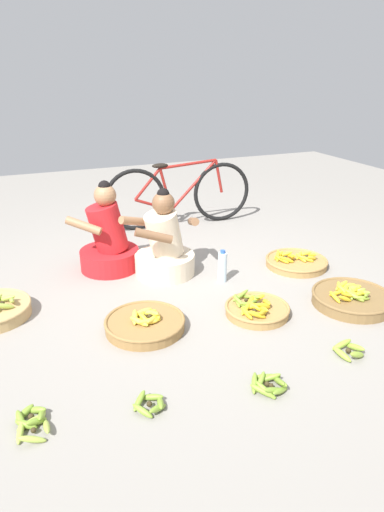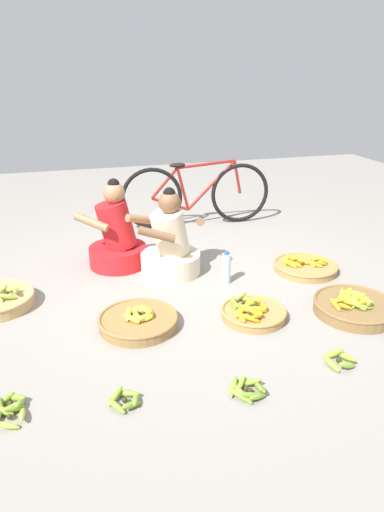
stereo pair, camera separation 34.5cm
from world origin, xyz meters
name	(u,v)px [view 1 (the left image)]	position (x,y,z in m)	size (l,w,h in m)	color
ground_plane	(183,286)	(0.00, 0.00, 0.00)	(10.00, 10.00, 0.00)	gray
vendor_woman_front	(165,248)	(-0.05, 0.30, 0.24)	(0.66, 0.52, 0.77)	beige
vendor_woman_behind	(109,242)	(-0.47, 0.59, 0.26)	(0.72, 0.52, 0.80)	red
bicycle_leaning	(179,194)	(0.55, 1.50, 0.36)	(1.70, 0.14, 0.73)	black
banana_basket_front_center	(296,262)	(1.11, 0.00, 0.04)	(0.56, 0.56, 0.14)	#A87F47
banana_basket_back_right	(257,309)	(0.33, -0.64, 0.05)	(0.48, 0.48, 0.14)	#A87F47
banana_basket_back_center	(145,323)	(-0.48, -0.52, 0.05)	(0.56, 0.56, 0.15)	olive
banana_basket_mid_right	(352,298)	(1.08, -0.78, 0.06)	(0.61, 0.61, 0.16)	brown
loose_bananas_near_vendor	(349,350)	(0.62, -1.30, 0.03)	(0.20, 0.19, 0.10)	#8CAD38
loose_bananas_near_bicycle	(150,404)	(-0.69, -1.29, 0.03)	(0.20, 0.20, 0.08)	olive
loose_bananas_front_left	(269,384)	(-0.02, -1.40, 0.03)	(0.23, 0.24, 0.09)	olive
loose_bananas_mid_left	(32,422)	(-1.28, -1.19, 0.03)	(0.18, 0.28, 0.08)	olive
water_bottle	(222,267)	(0.34, -0.03, 0.13)	(0.08, 0.08, 0.28)	silver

